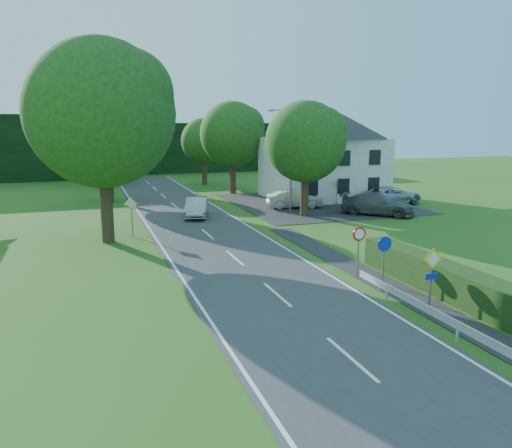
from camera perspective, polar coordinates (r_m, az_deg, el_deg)
name	(u,v)px	position (r m, az deg, el deg)	size (l,w,h in m)	color
road	(224,249)	(27.83, -3.63, -2.88)	(7.00, 80.00, 0.04)	#37373A
parking_pad	(317,204)	(44.00, 6.96, 2.34)	(14.00, 16.00, 0.04)	#242326
line_edge_left	(166,254)	(27.18, -10.26, -3.34)	(0.12, 80.00, 0.01)	white
line_edge_right	(279,244)	(28.83, 2.61, -2.32)	(0.12, 80.00, 0.01)	white
line_centre	(224,249)	(27.83, -3.63, -2.83)	(0.12, 80.00, 0.01)	white
tree_main	(103,143)	(30.06, -17.11, 8.89)	(9.40, 9.40, 11.64)	#1C4314
tree_left_far	(108,154)	(46.14, -16.55, 7.71)	(7.00, 7.00, 8.58)	#1C4314
tree_right_far	(232,148)	(50.11, -2.71, 8.70)	(7.40, 7.40, 9.09)	#1C4314
tree_left_back	(107,150)	(58.15, -16.64, 8.11)	(6.60, 6.60, 8.07)	#1C4314
tree_right_back	(204,152)	(57.62, -5.94, 8.24)	(6.20, 6.20, 7.56)	#1C4314
tree_right_mid	(305,159)	(37.53, 5.64, 7.38)	(7.00, 7.00, 8.58)	#1C4314
treeline_right	(192,148)	(73.67, -7.29, 8.66)	(30.00, 5.00, 7.00)	black
house_white	(323,151)	(47.10, 7.69, 8.28)	(10.60, 8.40, 8.60)	silver
streetlight	(289,155)	(39.17, 3.82, 7.83)	(2.03, 0.18, 8.00)	slate
sign_priority_right	(432,270)	(18.78, 19.47, -4.95)	(0.78, 0.09, 2.59)	slate
sign_roundabout	(384,253)	(21.14, 14.41, -3.20)	(0.64, 0.08, 2.37)	slate
sign_speed_limit	(359,240)	(22.75, 11.68, -1.81)	(0.64, 0.11, 2.37)	slate
sign_priority_left	(132,209)	(31.53, -14.03, 1.64)	(0.78, 0.09, 2.44)	slate
moving_car	(197,207)	(37.48, -6.81, 1.92)	(1.53, 4.38, 1.44)	#A4A4A8
motorcycle	(193,212)	(36.96, -7.22, 1.37)	(0.62, 1.78, 0.93)	black
parked_car_red	(304,197)	(43.26, 5.48, 3.12)	(1.55, 3.86, 1.31)	maroon
parked_car_silver_a	(294,199)	(41.28, 4.42, 2.88)	(1.60, 4.59, 1.51)	#B0B2B5
parked_car_grey	(378,204)	(39.23, 13.72, 2.21)	(2.24, 5.51, 1.60)	#4F5054
parked_car_silver_b	(392,195)	(44.73, 15.26, 3.18)	(2.53, 5.49, 1.53)	#AEADB4
parasol	(337,193)	(43.19, 9.24, 3.55)	(2.30, 2.35, 2.11)	red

